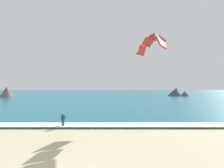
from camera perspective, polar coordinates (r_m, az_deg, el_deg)
The scene contains 7 objects.
sea at distance 82.24m, azimuth -2.49°, elevation -3.24°, with size 200.00×120.00×0.20m, color #146075.
surf_foam at distance 23.80m, azimuth -8.84°, elevation -11.60°, with size 200.00×2.51×0.04m, color white.
surfboard at distance 23.82m, azimuth -14.02°, elevation -12.07°, with size 0.94×1.46×0.09m.
kitesurfer at distance 23.65m, azimuth -14.00°, elevation -9.90°, with size 0.65×0.64×1.69m.
kite_primary at distance 26.90m, azimuth 11.50°, elevation 11.88°, with size 12.47×6.82×10.41m.
headland_right at distance 79.71m, azimuth 18.35°, elevation -2.47°, with size 8.31×7.81×3.32m.
headland_left at distance 79.12m, azimuth -28.30°, elevation -2.48°, with size 8.05×8.05×3.91m.
Camera 1 is at (3.59, -8.48, 5.11)m, focal length 31.50 mm.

